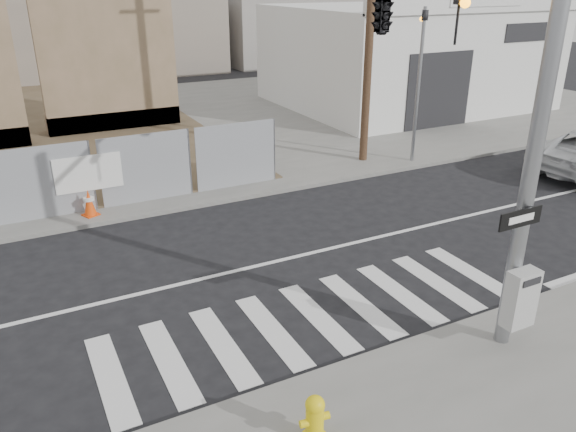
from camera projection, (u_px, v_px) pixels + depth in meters
name	position (u px, v px, depth m)	size (l,w,h in m)	color
ground	(264.00, 264.00, 13.09)	(100.00, 100.00, 0.00)	black
sidewalk_far	(129.00, 129.00, 24.52)	(50.00, 20.00, 0.12)	slate
signal_pole	(425.00, 57.00, 10.60)	(0.96, 5.87, 7.00)	gray
far_signal_pole	(420.00, 64.00, 18.86)	(0.16, 0.20, 5.60)	gray
concrete_wall_right	(107.00, 51.00, 23.08)	(5.50, 1.30, 8.00)	brown
auto_shop	(405.00, 55.00, 28.61)	(12.00, 10.20, 5.95)	silver
utility_pole_right	(371.00, 10.00, 18.29)	(1.60, 0.28, 10.00)	#4F3525
fire_hydrant	(315.00, 419.00, 7.81)	(0.47, 0.45, 0.76)	yellow
traffic_cone_d	(89.00, 203.00, 15.35)	(0.50, 0.50, 0.75)	#E5430C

